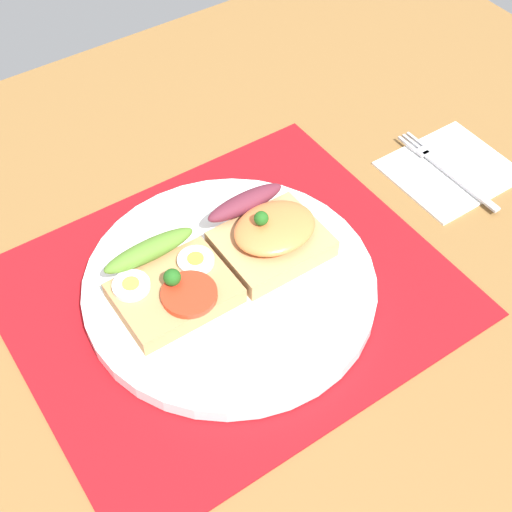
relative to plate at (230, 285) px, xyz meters
The scene contains 7 objects.
ground_plane 2.69cm from the plate, ahead, with size 120.00×90.00×3.20cm, color brown.
placemat 0.94cm from the plate, ahead, with size 40.21×33.87×0.30cm, color #A51016.
plate is the anchor object (origin of this frame).
sandwich_egg_tomato 5.96cm from the plate, 162.50° to the left, with size 10.54×9.73×3.96cm.
sandwich_salmon 6.23cm from the plate, 13.75° to the left, with size 10.03×9.75×5.23cm.
napkin 29.57cm from the plate, ahead, with size 13.00×11.47×0.60cm, color white.
fork 28.72cm from the plate, ahead, with size 1.62×14.74×0.32cm.
Camera 1 is at (-21.44, -35.97, 54.11)cm, focal length 49.93 mm.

